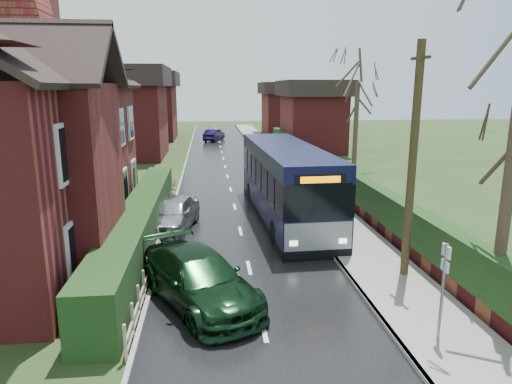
{
  "coord_description": "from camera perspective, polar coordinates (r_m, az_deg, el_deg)",
  "views": [
    {
      "loc": [
        -1.26,
        -12.15,
        5.87
      ],
      "look_at": [
        0.6,
        5.47,
        1.8
      ],
      "focal_mm": 32.0,
      "sensor_mm": 36.0,
      "label": 1
    }
  ],
  "objects": [
    {
      "name": "ground",
      "position": [
        13.55,
        -0.09,
        -12.73
      ],
      "size": [
        140.0,
        140.0,
        0.0
      ],
      "primitive_type": "plane",
      "color": "#2F451D",
      "rests_on": "ground"
    },
    {
      "name": "road",
      "position": [
        22.95,
        -2.68,
        -1.87
      ],
      "size": [
        6.0,
        100.0,
        0.02
      ],
      "primitive_type": "cube",
      "color": "black",
      "rests_on": "ground"
    },
    {
      "name": "pavement",
      "position": [
        23.55,
        7.7,
        -1.44
      ],
      "size": [
        2.5,
        100.0,
        0.14
      ],
      "primitive_type": "cube",
      "color": "slate",
      "rests_on": "ground"
    },
    {
      "name": "kerb_right",
      "position": [
        23.3,
        4.83,
        -1.52
      ],
      "size": [
        0.12,
        100.0,
        0.14
      ],
      "primitive_type": "cube",
      "color": "gray",
      "rests_on": "ground"
    },
    {
      "name": "kerb_left",
      "position": [
        22.97,
        -10.3,
        -1.95
      ],
      "size": [
        0.12,
        100.0,
        0.1
      ],
      "primitive_type": "cube",
      "color": "gray",
      "rests_on": "ground"
    },
    {
      "name": "front_hedge",
      "position": [
        18.08,
        -14.2,
        -3.76
      ],
      "size": [
        1.2,
        16.0,
        1.6
      ],
      "primitive_type": "cube",
      "color": "black",
      "rests_on": "ground"
    },
    {
      "name": "picket_fence",
      "position": [
        18.08,
        -11.78,
        -4.78
      ],
      "size": [
        0.1,
        16.0,
        0.9
      ],
      "primitive_type": null,
      "color": "gray",
      "rests_on": "ground"
    },
    {
      "name": "right_wall_hedge",
      "position": [
        23.75,
        11.4,
        0.9
      ],
      "size": [
        0.6,
        50.0,
        1.8
      ],
      "color": "maroon",
      "rests_on": "ground"
    },
    {
      "name": "bus",
      "position": [
        20.7,
        3.73,
        1.16
      ],
      "size": [
        2.96,
        11.07,
        3.33
      ],
      "rotation": [
        0.0,
        0.0,
        0.04
      ],
      "color": "black",
      "rests_on": "ground"
    },
    {
      "name": "car_silver",
      "position": [
        19.53,
        -10.34,
        -2.64
      ],
      "size": [
        2.46,
        4.35,
        1.4
      ],
      "primitive_type": "imported",
      "rotation": [
        0.0,
        0.0,
        -0.21
      ],
      "color": "#B1B0B5",
      "rests_on": "ground"
    },
    {
      "name": "car_green",
      "position": [
        12.91,
        -7.15,
        -10.68
      ],
      "size": [
        4.02,
        5.35,
        1.44
      ],
      "primitive_type": "imported",
      "rotation": [
        0.0,
        0.0,
        0.46
      ],
      "color": "black",
      "rests_on": "ground"
    },
    {
      "name": "car_distant",
      "position": [
        51.65,
        -5.26,
        7.1
      ],
      "size": [
        2.56,
        4.25,
        1.32
      ],
      "primitive_type": "imported",
      "rotation": [
        0.0,
        0.0,
        2.83
      ],
      "color": "#141133",
      "rests_on": "ground"
    },
    {
      "name": "bus_stop_sign",
      "position": [
        11.38,
        22.41,
        -10.01
      ],
      "size": [
        0.08,
        0.37,
        2.47
      ],
      "rotation": [
        0.0,
        0.0,
        -0.07
      ],
      "color": "slate",
      "rests_on": "ground"
    },
    {
      "name": "telegraph_pole",
      "position": [
        14.41,
        18.96,
        3.35
      ],
      "size": [
        0.25,
        0.93,
        7.2
      ],
      "rotation": [
        0.0,
        0.0,
        0.11
      ],
      "color": "#302815",
      "rests_on": "ground"
    },
    {
      "name": "tree_right_far",
      "position": [
        32.66,
        12.66,
        14.01
      ],
      "size": [
        4.61,
        4.61,
        8.9
      ],
      "color": "#3B3023",
      "rests_on": "ground"
    },
    {
      "name": "tree_house_side",
      "position": [
        31.08,
        -20.47,
        15.46
      ],
      "size": [
        4.51,
        4.51,
        10.26
      ],
      "color": "#3E2D24",
      "rests_on": "ground"
    }
  ]
}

